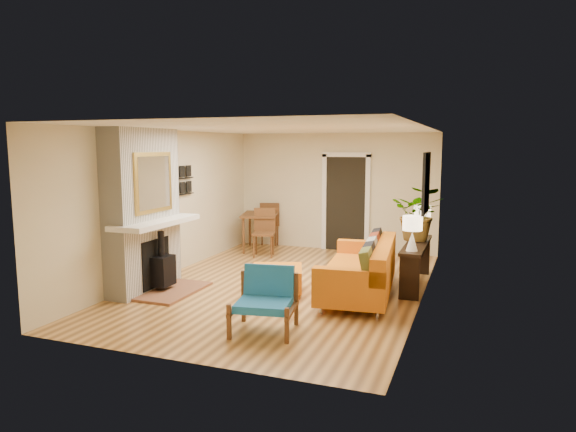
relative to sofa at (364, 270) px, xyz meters
name	(u,v)px	position (x,y,z in m)	size (l,w,h in m)	color
room_shell	(356,198)	(-0.78, 2.74, 0.84)	(6.50, 6.50, 6.50)	tan
fireplace	(145,214)	(-3.38, -0.90, 0.84)	(1.09, 1.68, 2.60)	white
sofa	(364,270)	(0.00, 0.00, 0.00)	(1.22, 2.42, 0.92)	silver
ottoman	(277,278)	(-1.34, -0.31, -0.17)	(1.01, 1.01, 0.40)	silver
blue_chair	(266,296)	(-0.87, -1.90, 0.03)	(0.87, 0.86, 0.80)	brown
dining_table	(264,221)	(-2.86, 2.74, 0.25)	(1.15, 1.91, 1.01)	brown
console_table	(416,252)	(0.69, 0.84, 0.17)	(0.34, 1.85, 0.72)	black
lamp_near	(412,229)	(0.69, 0.17, 0.66)	(0.30, 0.30, 0.54)	white
lamp_far	(422,217)	(0.69, 1.60, 0.66)	(0.30, 0.30, 0.54)	white
houseplant	(419,213)	(0.68, 1.10, 0.78)	(0.84, 0.72, 0.93)	#1E5919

